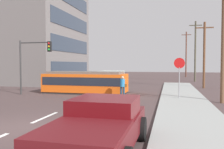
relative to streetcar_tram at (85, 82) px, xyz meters
The scene contains 17 objects.
ground_plane 2.31m from the streetcar_tram, 49.00° to the right, with size 120.00×120.00×0.00m, color #4B3A39.
sidewalk_curb_right 9.93m from the streetcar_tram, 34.31° to the right, with size 3.20×36.00×0.14m, color #9A9D99.
lane_stripe_1 9.72m from the streetcar_tram, 81.86° to the right, with size 0.16×2.40×0.01m, color silver.
lane_stripe_2 5.82m from the streetcar_tram, 76.21° to the right, with size 0.16×2.40×0.01m, color silver.
lane_stripe_3 6.23m from the streetcar_tram, 77.15° to the left, with size 0.16×2.40×0.01m, color silver.
lane_stripe_4 12.12m from the streetcar_tram, 83.49° to the left, with size 0.16×2.40×0.01m, color silver.
corner_building 18.86m from the streetcar_tram, 140.58° to the left, with size 15.30×14.36×16.00m.
streetcar_tram is the anchor object (origin of this frame).
city_bus 5.64m from the streetcar_tram, 82.15° to the left, with size 2.67×5.94×1.78m.
pedestrian_crossing 4.34m from the streetcar_tram, 30.04° to the right, with size 0.51×0.36×1.67m.
pickup_truck_parked 14.49m from the streetcar_tram, 68.65° to the right, with size 2.31×5.02×1.55m.
stop_sign 8.27m from the streetcar_tram, 15.52° to the right, with size 0.76×0.07×2.88m.
traffic_light_mast 4.88m from the streetcar_tram, 152.26° to the right, with size 2.91×0.33×4.55m.
utility_pole_near 11.43m from the streetcar_tram, 15.82° to the right, with size 1.80×0.24×7.76m.
utility_pole_mid 13.23m from the streetcar_tram, 33.60° to the left, with size 1.80×0.24×7.01m.
utility_pole_far 20.33m from the streetcar_tram, 57.20° to the left, with size 1.80×0.24×8.75m.
utility_pole_distant 31.64m from the streetcar_tram, 70.66° to the left, with size 1.80×0.24×8.91m.
Camera 1 is at (5.81, -8.50, 2.58)m, focal length 38.74 mm.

